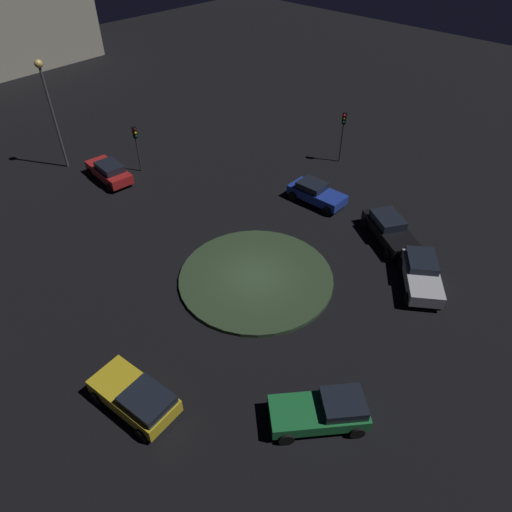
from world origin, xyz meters
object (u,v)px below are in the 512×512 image
Objects in this scene: traffic_light_south at (343,127)px; car_silver at (422,274)px; car_red at (109,171)px; car_blue at (316,193)px; car_yellow at (136,397)px; traffic_light_east at (136,140)px; streetlamp_east_near at (48,96)px; car_green at (324,411)px; car_black at (389,229)px.

car_silver is at bearing 35.21° from traffic_light_south.
car_blue is at bearing -143.14° from car_red.
car_yellow is 0.94× the size of car_red.
traffic_light_south reaches higher than car_blue.
car_red is at bearing -91.67° from traffic_light_east.
streetlamp_east_near reaches higher than traffic_light_east.
car_yellow is at bearing -10.30° from car_green.
traffic_light_east is at bearing -58.86° from traffic_light_south.
car_silver is 1.06× the size of car_blue.
car_yellow is at bearing -54.01° from car_silver.
car_red is at bearing -150.05° from car_blue.
car_black is at bearing -119.24° from car_green.
car_blue reaches higher than car_green.
car_yellow is at bearing -62.72° from car_black.
car_black is 1.06× the size of car_red.
car_black is 19.95m from traffic_light_east.
car_red reaches higher than car_yellow.
car_red reaches higher than car_green.
car_red is (13.39, 8.51, 0.01)m from car_blue.
car_red reaches higher than car_silver.
traffic_light_east is (23.91, -7.54, 1.94)m from car_green.
car_yellow is (1.40, 18.51, -0.01)m from car_black.
car_silver is 23.89m from car_red.
traffic_light_east is at bearing -97.94° from car_red.
car_silver is 10.19m from car_blue.
traffic_light_east is at bearing -42.47° from car_yellow.
car_blue is 1.13× the size of traffic_light_east.
car_blue is 0.97× the size of car_green.
traffic_light_south reaches higher than car_red.
traffic_light_south is at bearing -122.37° from car_red.
car_green is 24.97m from car_red.
car_yellow is 1.03× the size of traffic_light_south.
car_silver is 1.03× the size of car_green.
car_silver is 0.53× the size of streetlamp_east_near.
traffic_light_south is (2.38, -6.21, 2.20)m from car_blue.
car_blue is 14.33m from traffic_light_east.
car_yellow is (-4.74, 18.72, 0.01)m from car_blue.
car_green is at bearing -6.80° from traffic_light_east.
streetlamp_east_near is (27.59, 6.94, 4.96)m from car_silver.
traffic_light_south is (8.52, -6.41, 2.19)m from car_black.
car_silver is at bearing -161.73° from car_red.
car_black is at bearing 27.78° from traffic_light_east.
streetlamp_east_near is (4.40, 1.22, 5.00)m from car_red.
car_black is 6.14m from car_blue.
streetlamp_east_near reaches higher than car_black.
car_black reaches higher than car_red.
traffic_light_east is (12.85, 6.04, 1.91)m from car_blue.
car_green is at bearing -53.33° from car_blue.
traffic_light_south is (12.18, -9.00, 2.16)m from car_silver.
car_silver is at bearing -18.40° from car_blue.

